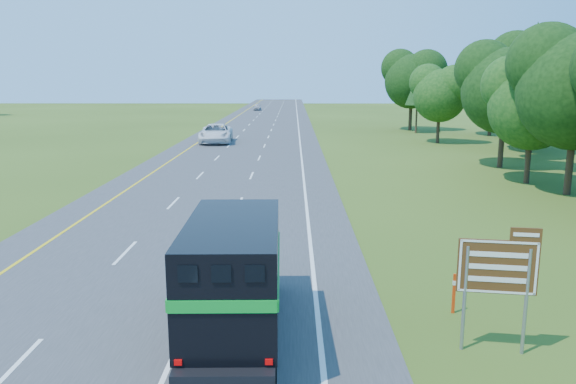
# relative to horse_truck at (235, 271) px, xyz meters

# --- Properties ---
(road) EXTENTS (15.00, 260.00, 0.04)m
(road) POSITION_rel_horse_truck_xyz_m (-3.26, 46.05, -1.75)
(road) COLOR #38383A
(road) RESTS_ON ground
(lane_markings) EXTENTS (11.15, 260.00, 0.01)m
(lane_markings) POSITION_rel_horse_truck_xyz_m (-3.26, 46.05, -1.73)
(lane_markings) COLOR yellow
(lane_markings) RESTS_ON road
(horse_truck) EXTENTS (2.46, 7.36, 3.23)m
(horse_truck) POSITION_rel_horse_truck_xyz_m (0.00, 0.00, 0.00)
(horse_truck) COLOR black
(horse_truck) RESTS_ON road
(white_suv) EXTENTS (3.74, 7.35, 1.99)m
(white_suv) POSITION_rel_horse_truck_xyz_m (-6.78, 45.95, -0.74)
(white_suv) COLOR silver
(white_suv) RESTS_ON road
(far_car) EXTENTS (1.77, 4.15, 1.40)m
(far_car) POSITION_rel_horse_truck_xyz_m (-6.39, 109.32, -1.03)
(far_car) COLOR #B0AFB6
(far_car) RESTS_ON road
(exit_sign) EXTENTS (1.91, 0.34, 3.25)m
(exit_sign) POSITION_rel_horse_truck_xyz_m (6.57, -0.93, 0.34)
(exit_sign) COLOR gray
(exit_sign) RESTS_ON ground
(delineator) EXTENTS (0.10, 0.06, 1.21)m
(delineator) POSITION_rel_horse_truck_xyz_m (6.22, 1.43, -1.12)
(delineator) COLOR red
(delineator) RESTS_ON ground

